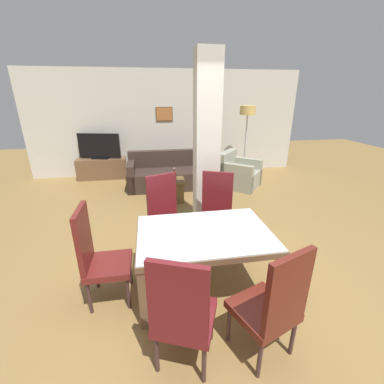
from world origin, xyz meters
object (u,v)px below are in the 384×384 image
(dining_chair_far_left, at_px, (166,213))
(dining_chair_near_right, at_px, (273,304))
(coffee_table, at_px, (167,190))
(bottle, at_px, (174,176))
(armchair, at_px, (238,175))
(sofa, at_px, (170,175))
(tv_screen, at_px, (99,147))
(floor_lamp, at_px, (247,117))
(dining_chair_far_right, at_px, (216,209))
(tv_stand, at_px, (102,168))
(dining_table, at_px, (204,244))
(dining_chair_near_left, at_px, (182,312))
(dining_chair_head_left, at_px, (98,255))

(dining_chair_far_left, distance_m, dining_chair_near_right, 1.94)
(coffee_table, relative_size, bottle, 2.69)
(armchair, bearing_deg, dining_chair_near_right, 24.02)
(sofa, bearing_deg, tv_screen, -27.84)
(tv_screen, bearing_deg, floor_lamp, -173.35)
(dining_chair_far_right, height_order, dining_chair_far_left, same)
(dining_chair_far_right, xyz_separation_m, coffee_table, (-0.57, 1.76, -0.33))
(coffee_table, distance_m, tv_stand, 2.40)
(dining_chair_near_right, bearing_deg, dining_table, 90.00)
(dining_chair_near_right, relative_size, coffee_table, 1.51)
(dining_table, height_order, dining_chair_near_left, dining_chair_near_left)
(dining_chair_near_left, distance_m, sofa, 4.44)
(dining_chair_head_left, relative_size, armchair, 0.92)
(dining_table, bearing_deg, tv_stand, 111.82)
(armchair, bearing_deg, dining_table, 14.57)
(dining_chair_far_right, height_order, dining_chair_head_left, same)
(tv_stand, bearing_deg, dining_chair_far_right, -59.11)
(dining_chair_far_left, bearing_deg, dining_chair_near_right, 89.58)
(dining_chair_far_left, distance_m, dining_chair_near_left, 1.77)
(tv_stand, distance_m, floor_lamp, 3.97)
(coffee_table, relative_size, floor_lamp, 0.39)
(dining_chair_near_left, height_order, bottle, dining_chair_near_left)
(tv_stand, bearing_deg, dining_table, -68.18)
(dining_chair_far_right, relative_size, sofa, 0.55)
(dining_chair_near_right, distance_m, floor_lamp, 5.28)
(floor_lamp, bearing_deg, dining_chair_far_left, -126.41)
(dining_table, relative_size, tv_stand, 1.16)
(dining_chair_near_right, height_order, tv_screen, tv_screen)
(floor_lamp, bearing_deg, bottle, -144.32)
(bottle, height_order, tv_stand, bottle)
(dining_chair_far_right, relative_size, floor_lamp, 0.59)
(dining_chair_near_right, height_order, sofa, dining_chair_near_right)
(dining_chair_near_right, relative_size, floor_lamp, 0.59)
(tv_screen, bearing_deg, dining_chair_head_left, 111.82)
(dining_chair_far_right, bearing_deg, coffee_table, -49.85)
(coffee_table, bearing_deg, dining_chair_near_left, -92.38)
(armchair, height_order, bottle, armchair)
(tv_screen, bearing_deg, dining_chair_near_left, 118.27)
(dining_chair_near_left, height_order, floor_lamp, floor_lamp)
(dining_chair_far_left, bearing_deg, armchair, -150.46)
(dining_chair_near_right, relative_size, armchair, 0.92)
(sofa, xyz_separation_m, tv_screen, (-1.72, 0.91, 0.56))
(dining_chair_far_left, bearing_deg, dining_chair_near_left, 68.01)
(dining_table, height_order, tv_stand, dining_table)
(dining_table, distance_m, dining_chair_head_left, 1.12)
(dining_chair_far_left, height_order, sofa, dining_chair_far_left)
(dining_chair_near_right, height_order, bottle, dining_chair_near_right)
(dining_chair_head_left, height_order, tv_stand, dining_chair_head_left)
(floor_lamp, bearing_deg, sofa, -166.81)
(sofa, relative_size, coffee_table, 2.74)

